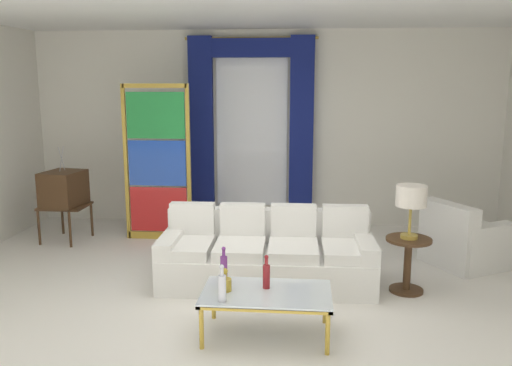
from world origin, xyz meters
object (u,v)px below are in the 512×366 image
(vintage_tv, at_px, (64,190))
(peacock_figurine, at_px, (189,230))
(bottle_ruby_flask, at_px, (225,283))
(table_lamp_brass, at_px, (411,198))
(bottle_crystal_tall, at_px, (266,275))
(stained_glass_divider, at_px, (157,166))
(couch_white_long, at_px, (267,256))
(bottle_amber_squat, at_px, (222,287))
(armchair_white, at_px, (463,242))
(bottle_blue_decanter, at_px, (224,267))
(coffee_table, at_px, (267,296))
(round_side_table, at_px, (408,260))

(vintage_tv, xyz_separation_m, peacock_figurine, (1.80, -0.10, -0.51))
(bottle_ruby_flask, xyz_separation_m, table_lamp_brass, (1.79, 1.15, 0.55))
(bottle_crystal_tall, height_order, stained_glass_divider, stained_glass_divider)
(couch_white_long, height_order, bottle_crystal_tall, couch_white_long)
(bottle_amber_squat, relative_size, armchair_white, 0.29)
(couch_white_long, distance_m, bottle_blue_decanter, 1.13)
(bottle_blue_decanter, height_order, table_lamp_brass, table_lamp_brass)
(bottle_ruby_flask, distance_m, table_lamp_brass, 2.20)
(coffee_table, distance_m, round_side_table, 1.83)
(bottle_ruby_flask, bearing_deg, bottle_blue_decanter, 100.75)
(bottle_ruby_flask, distance_m, stained_glass_divider, 3.19)
(bottle_amber_squat, xyz_separation_m, vintage_tv, (-2.69, 2.85, 0.19))
(couch_white_long, xyz_separation_m, vintage_tv, (-2.96, 1.33, 0.42))
(couch_white_long, bearing_deg, round_side_table, -5.24)
(bottle_blue_decanter, xyz_separation_m, stained_glass_divider, (-1.34, 2.58, 0.52))
(armchair_white, distance_m, peacock_figurine, 3.54)
(bottle_crystal_tall, bearing_deg, peacock_figurine, 117.04)
(coffee_table, xyz_separation_m, bottle_crystal_tall, (-0.01, 0.08, 0.16))
(table_lamp_brass, bearing_deg, bottle_ruby_flask, -147.36)
(bottle_blue_decanter, bearing_deg, armchair_white, 34.56)
(bottle_amber_squat, bearing_deg, round_side_table, 37.82)
(stained_glass_divider, height_order, round_side_table, stained_glass_divider)
(bottle_blue_decanter, height_order, round_side_table, bottle_blue_decanter)
(couch_white_long, bearing_deg, peacock_figurine, 133.35)
(armchair_white, relative_size, round_side_table, 1.86)
(bottle_crystal_tall, xyz_separation_m, table_lamp_brass, (1.44, 1.06, 0.49))
(couch_white_long, height_order, round_side_table, couch_white_long)
(round_side_table, bearing_deg, vintage_tv, 161.83)
(peacock_figurine, relative_size, round_side_table, 1.01)
(couch_white_long, distance_m, peacock_figurine, 1.69)
(bottle_blue_decanter, xyz_separation_m, table_lamp_brass, (1.84, 0.92, 0.49))
(bottle_crystal_tall, bearing_deg, stained_glass_divider, 122.58)
(bottle_blue_decanter, height_order, bottle_amber_squat, bottle_blue_decanter)
(bottle_ruby_flask, distance_m, round_side_table, 2.14)
(table_lamp_brass, bearing_deg, coffee_table, -141.37)
(stained_glass_divider, distance_m, peacock_figurine, 1.02)
(peacock_figurine, xyz_separation_m, table_lamp_brass, (2.67, -1.37, 0.81))
(coffee_table, distance_m, bottle_amber_squat, 0.46)
(bottle_crystal_tall, relative_size, round_side_table, 0.52)
(coffee_table, bearing_deg, bottle_amber_squat, -145.62)
(bottle_blue_decanter, distance_m, peacock_figurine, 2.45)
(peacock_figurine, bearing_deg, bottle_blue_decanter, -69.92)
(armchair_white, height_order, table_lamp_brass, table_lamp_brass)
(bottle_blue_decanter, xyz_separation_m, round_side_table, (1.84, 0.92, -0.19))
(bottle_ruby_flask, distance_m, vintage_tv, 3.76)
(coffee_table, bearing_deg, round_side_table, 38.63)
(stained_glass_divider, bearing_deg, peacock_figurine, -30.48)
(round_side_table, bearing_deg, peacock_figurine, 152.90)
(coffee_table, xyz_separation_m, bottle_amber_squat, (-0.36, -0.24, 0.17))
(vintage_tv, xyz_separation_m, table_lamp_brass, (4.48, -1.47, 0.30))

